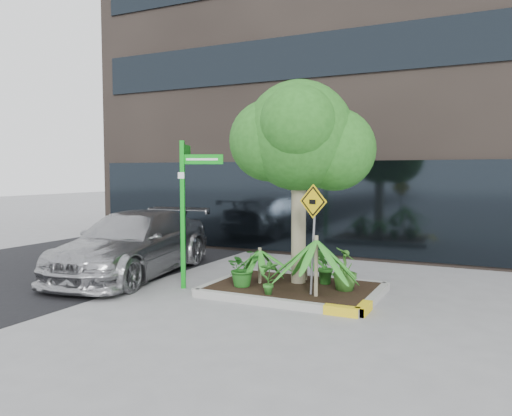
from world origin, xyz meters
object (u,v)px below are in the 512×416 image
at_px(parked_car, 133,244).
at_px(cattle_sign, 313,220).
at_px(tree, 299,136).
at_px(street_sign_post, 186,198).

height_order(parked_car, cattle_sign, cattle_sign).
height_order(tree, cattle_sign, tree).
relative_size(street_sign_post, cattle_sign, 1.50).
height_order(street_sign_post, cattle_sign, street_sign_post).
bearing_deg(parked_car, street_sign_post, -24.31).
bearing_deg(street_sign_post, tree, -0.85).
height_order(parked_car, street_sign_post, street_sign_post).
bearing_deg(cattle_sign, parked_car, -166.08).
xyz_separation_m(tree, street_sign_post, (-2.15, -0.85, -1.24)).
xyz_separation_m(parked_car, cattle_sign, (4.57, -0.49, 0.78)).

